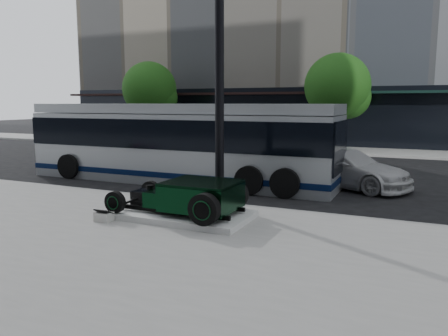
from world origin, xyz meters
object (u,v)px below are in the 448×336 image
at_px(hot_rod, 194,196).
at_px(white_sedan, 344,167).
at_px(transit_bus, 178,142).
at_px(lamppost, 219,69).

bearing_deg(hot_rod, white_sedan, 68.30).
bearing_deg(white_sedan, transit_bus, 125.84).
relative_size(lamppost, transit_bus, 0.67).
distance_m(hot_rod, transit_bus, 6.12).
xyz_separation_m(hot_rod, lamppost, (-0.04, 1.59, 3.16)).
distance_m(lamppost, transit_bus, 5.35).
relative_size(hot_rod, lamppost, 0.40).
bearing_deg(transit_bus, lamppost, -46.05).
distance_m(hot_rod, white_sedan, 6.98).
bearing_deg(transit_bus, white_sedan, 13.60).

